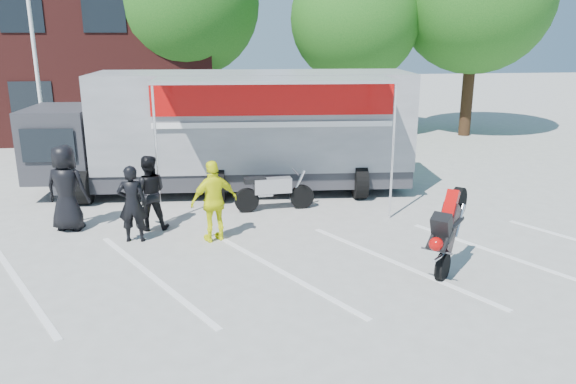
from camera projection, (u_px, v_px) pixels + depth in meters
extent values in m
plane|color=#AAAAA5|center=(273.00, 293.00, 9.92)|extent=(100.00, 100.00, 0.00)
cube|color=white|center=(268.00, 270.00, 10.88)|extent=(18.09, 13.33, 0.01)
cube|color=#4A1A17|center=(8.00, 53.00, 24.90)|extent=(18.00, 8.00, 7.00)
cylinder|color=white|center=(34.00, 46.00, 17.56)|extent=(0.12, 0.12, 8.00)
cylinder|color=#382314|center=(190.00, 99.00, 24.48)|extent=(0.50, 0.50, 3.24)
sphere|color=#134A12|center=(186.00, 3.00, 23.39)|extent=(6.12, 6.12, 6.12)
cylinder|color=#382314|center=(352.00, 103.00, 24.43)|extent=(0.50, 0.50, 2.88)
sphere|color=#134A12|center=(355.00, 19.00, 23.45)|extent=(5.44, 5.44, 5.44)
cylinder|color=#382314|center=(467.00, 96.00, 24.48)|extent=(0.50, 0.50, 3.42)
imported|color=black|center=(66.00, 188.00, 12.85)|extent=(1.11, 0.86, 2.00)
imported|color=black|center=(132.00, 204.00, 12.18)|extent=(0.65, 0.45, 1.72)
imported|color=black|center=(149.00, 193.00, 12.92)|extent=(0.90, 0.72, 1.76)
imported|color=#F9FF0D|center=(214.00, 201.00, 12.20)|extent=(1.15, 0.81, 1.81)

